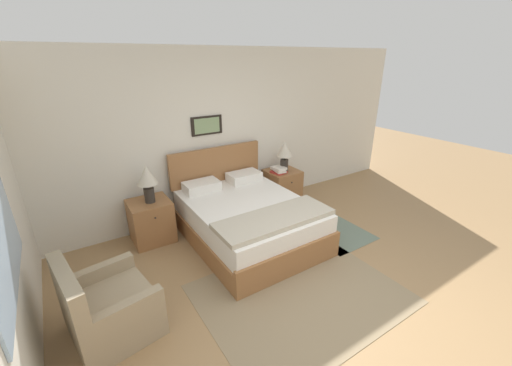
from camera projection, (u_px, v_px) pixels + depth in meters
The scene contains 13 objects.
ground_plane at pixel (345, 309), 3.28m from camera, with size 16.00×16.00×0.00m, color #99754C.
wall_back at pixel (219, 135), 4.96m from camera, with size 7.71×0.09×2.60m.
area_rug_main at pixel (300, 294), 3.48m from camera, with size 2.14×1.70×0.01m.
area_rug_bedside at pixel (330, 229), 4.80m from camera, with size 0.83×1.19×0.01m.
bed at pixel (248, 219), 4.43m from camera, with size 1.54×1.99×1.14m.
armchair at pixel (107, 309), 2.91m from camera, with size 0.83×0.88×0.82m.
nightstand_near_window at pixel (151, 221), 4.42m from camera, with size 0.55×0.54×0.60m.
nightstand_by_door at pixel (282, 186), 5.59m from camera, with size 0.55×0.54×0.60m.
table_lamp_near_window at pixel (147, 179), 4.17m from camera, with size 0.27×0.27×0.52m.
table_lamp_by_door at pixel (285, 152), 5.34m from camera, with size 0.27×0.27×0.52m.
book_thick_bottom at pixel (279, 172), 5.37m from camera, with size 0.25×0.26×0.03m.
book_hardcover_middle at pixel (279, 170), 5.35m from camera, with size 0.19×0.29×0.03m.
book_novel_upper at pixel (279, 168), 5.34m from camera, with size 0.21×0.24×0.04m.
Camera 1 is at (-2.17, -1.62, 2.46)m, focal length 22.00 mm.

